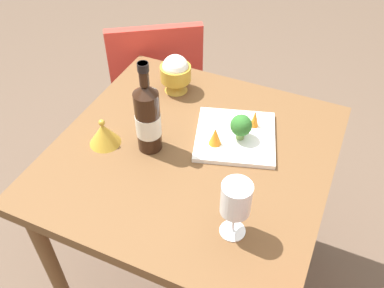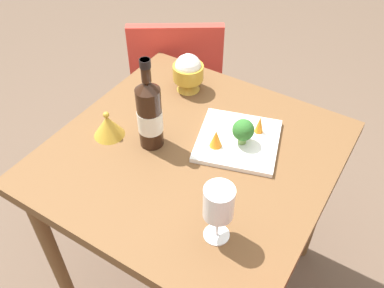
{
  "view_description": "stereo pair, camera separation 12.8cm",
  "coord_description": "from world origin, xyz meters",
  "px_view_note": "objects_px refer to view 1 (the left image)",
  "views": [
    {
      "loc": [
        0.85,
        0.38,
        1.67
      ],
      "look_at": [
        0.0,
        0.0,
        0.78
      ],
      "focal_mm": 39.2,
      "sensor_mm": 36.0,
      "label": 1
    },
    {
      "loc": [
        0.79,
        0.49,
        1.67
      ],
      "look_at": [
        0.0,
        0.0,
        0.78
      ],
      "focal_mm": 39.2,
      "sensor_mm": 36.0,
      "label": 2
    }
  ],
  "objects_px": {
    "rice_bowl_lid": "(104,134)",
    "serving_plate": "(235,136)",
    "rice_bowl": "(176,73)",
    "broccoli_floret": "(241,126)",
    "carrot_garnish_right": "(215,136)",
    "wine_bottle": "(148,117)",
    "carrot_garnish_left": "(255,118)",
    "wine_glass": "(236,200)",
    "chair_near_window": "(156,82)"
  },
  "relations": [
    {
      "from": "rice_bowl",
      "to": "serving_plate",
      "type": "bearing_deg",
      "value": 61.05
    },
    {
      "from": "broccoli_floret",
      "to": "carrot_garnish_left",
      "type": "xyz_separation_m",
      "value": [
        -0.07,
        0.02,
        -0.02
      ]
    },
    {
      "from": "wine_glass",
      "to": "serving_plate",
      "type": "distance_m",
      "value": 0.38
    },
    {
      "from": "rice_bowl_lid",
      "to": "broccoli_floret",
      "type": "distance_m",
      "value": 0.43
    },
    {
      "from": "rice_bowl",
      "to": "serving_plate",
      "type": "distance_m",
      "value": 0.33
    },
    {
      "from": "rice_bowl_lid",
      "to": "serving_plate",
      "type": "relative_size",
      "value": 0.32
    },
    {
      "from": "chair_near_window",
      "to": "rice_bowl_lid",
      "type": "bearing_deg",
      "value": -108.65
    },
    {
      "from": "rice_bowl",
      "to": "serving_plate",
      "type": "relative_size",
      "value": 0.45
    },
    {
      "from": "wine_bottle",
      "to": "carrot_garnish_left",
      "type": "height_order",
      "value": "wine_bottle"
    },
    {
      "from": "serving_plate",
      "to": "carrot_garnish_right",
      "type": "bearing_deg",
      "value": -34.7
    },
    {
      "from": "wine_bottle",
      "to": "carrot_garnish_left",
      "type": "distance_m",
      "value": 0.35
    },
    {
      "from": "rice_bowl_lid",
      "to": "carrot_garnish_right",
      "type": "relative_size",
      "value": 1.67
    },
    {
      "from": "wine_glass",
      "to": "broccoli_floret",
      "type": "xyz_separation_m",
      "value": [
        -0.33,
        -0.1,
        -0.06
      ]
    },
    {
      "from": "wine_bottle",
      "to": "carrot_garnish_right",
      "type": "relative_size",
      "value": 5.11
    },
    {
      "from": "chair_near_window",
      "to": "rice_bowl_lid",
      "type": "height_order",
      "value": "chair_near_window"
    },
    {
      "from": "chair_near_window",
      "to": "wine_bottle",
      "type": "distance_m",
      "value": 0.75
    },
    {
      "from": "rice_bowl",
      "to": "broccoli_floret",
      "type": "bearing_deg",
      "value": 61.16
    },
    {
      "from": "chair_near_window",
      "to": "serving_plate",
      "type": "xyz_separation_m",
      "value": [
        0.45,
        0.53,
        0.23
      ]
    },
    {
      "from": "rice_bowl_lid",
      "to": "serving_plate",
      "type": "height_order",
      "value": "rice_bowl_lid"
    },
    {
      "from": "rice_bowl_lid",
      "to": "serving_plate",
      "type": "distance_m",
      "value": 0.42
    },
    {
      "from": "broccoli_floret",
      "to": "wine_bottle",
      "type": "bearing_deg",
      "value": -61.23
    },
    {
      "from": "chair_near_window",
      "to": "wine_glass",
      "type": "height_order",
      "value": "wine_glass"
    },
    {
      "from": "wine_bottle",
      "to": "rice_bowl_lid",
      "type": "relative_size",
      "value": 3.06
    },
    {
      "from": "wine_bottle",
      "to": "rice_bowl_lid",
      "type": "height_order",
      "value": "wine_bottle"
    },
    {
      "from": "chair_near_window",
      "to": "wine_bottle",
      "type": "bearing_deg",
      "value": -96.01
    },
    {
      "from": "rice_bowl_lid",
      "to": "chair_near_window",
      "type": "bearing_deg",
      "value": -165.61
    },
    {
      "from": "wine_bottle",
      "to": "chair_near_window",
      "type": "bearing_deg",
      "value": -152.97
    },
    {
      "from": "wine_bottle",
      "to": "wine_glass",
      "type": "xyz_separation_m",
      "value": [
        0.19,
        0.34,
        0.01
      ]
    },
    {
      "from": "carrot_garnish_left",
      "to": "carrot_garnish_right",
      "type": "xyz_separation_m",
      "value": [
        0.13,
        -0.09,
        0.0
      ]
    },
    {
      "from": "wine_glass",
      "to": "broccoli_floret",
      "type": "bearing_deg",
      "value": -163.76
    },
    {
      "from": "rice_bowl_lid",
      "to": "broccoli_floret",
      "type": "relative_size",
      "value": 1.17
    },
    {
      "from": "carrot_garnish_right",
      "to": "rice_bowl_lid",
      "type": "bearing_deg",
      "value": -69.41
    },
    {
      "from": "wine_glass",
      "to": "serving_plate",
      "type": "relative_size",
      "value": 0.57
    },
    {
      "from": "wine_glass",
      "to": "carrot_garnish_left",
      "type": "distance_m",
      "value": 0.42
    },
    {
      "from": "broccoli_floret",
      "to": "serving_plate",
      "type": "bearing_deg",
      "value": -117.15
    },
    {
      "from": "chair_near_window",
      "to": "wine_bottle",
      "type": "xyz_separation_m",
      "value": [
        0.59,
        0.3,
        0.34
      ]
    },
    {
      "from": "carrot_garnish_left",
      "to": "carrot_garnish_right",
      "type": "relative_size",
      "value": 1.0
    },
    {
      "from": "wine_bottle",
      "to": "broccoli_floret",
      "type": "distance_m",
      "value": 0.29
    },
    {
      "from": "rice_bowl",
      "to": "carrot_garnish_right",
      "type": "bearing_deg",
      "value": 47.18
    },
    {
      "from": "carrot_garnish_left",
      "to": "carrot_garnish_right",
      "type": "height_order",
      "value": "same"
    },
    {
      "from": "rice_bowl",
      "to": "rice_bowl_lid",
      "type": "height_order",
      "value": "rice_bowl"
    },
    {
      "from": "serving_plate",
      "to": "carrot_garnish_right",
      "type": "distance_m",
      "value": 0.09
    },
    {
      "from": "rice_bowl_lid",
      "to": "broccoli_floret",
      "type": "height_order",
      "value": "broccoli_floret"
    },
    {
      "from": "wine_bottle",
      "to": "carrot_garnish_right",
      "type": "bearing_deg",
      "value": 113.43
    },
    {
      "from": "rice_bowl",
      "to": "serving_plate",
      "type": "xyz_separation_m",
      "value": [
        0.16,
        0.29,
        -0.07
      ]
    },
    {
      "from": "rice_bowl",
      "to": "broccoli_floret",
      "type": "xyz_separation_m",
      "value": [
        0.17,
        0.3,
        -0.01
      ]
    },
    {
      "from": "rice_bowl",
      "to": "rice_bowl_lid",
      "type": "relative_size",
      "value": 1.42
    },
    {
      "from": "wine_glass",
      "to": "chair_near_window",
      "type": "bearing_deg",
      "value": -140.57
    },
    {
      "from": "broccoli_floret",
      "to": "carrot_garnish_left",
      "type": "height_order",
      "value": "broccoli_floret"
    },
    {
      "from": "rice_bowl",
      "to": "serving_plate",
      "type": "height_order",
      "value": "rice_bowl"
    }
  ]
}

